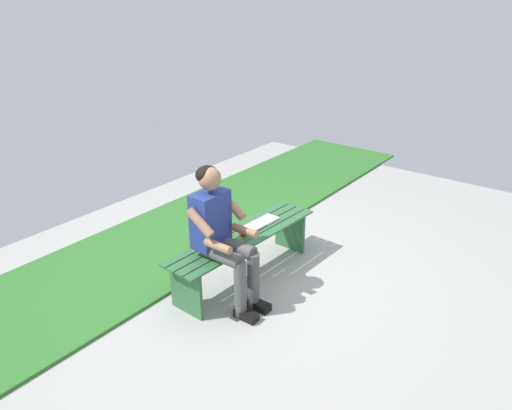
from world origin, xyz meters
name	(u,v)px	position (x,y,z in m)	size (l,w,h in m)	color
ground_plane	(263,382)	(1.02, 1.00, -0.02)	(10.00, 7.00, 0.04)	#9E9E99
grass_strip	(165,242)	(0.00, -1.13, 0.01)	(9.00, 1.55, 0.03)	#2D6B28
bench_near	(244,245)	(0.00, 0.00, 0.36)	(1.78, 0.48, 0.47)	#2D6038
person_seated	(221,232)	(0.43, 0.10, 0.70)	(0.50, 0.69, 1.27)	navy
apple	(243,233)	(0.03, 0.02, 0.51)	(0.08, 0.08, 0.08)	red
book_open	(261,223)	(-0.29, -0.01, 0.48)	(0.42, 0.17, 0.02)	white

